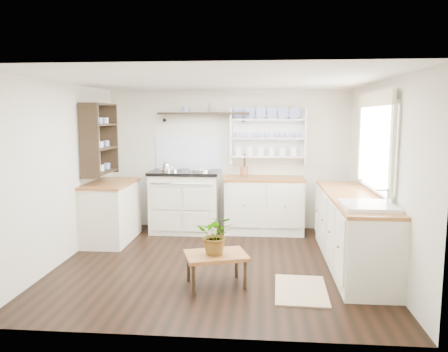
# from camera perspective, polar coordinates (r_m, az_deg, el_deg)

# --- Properties ---
(floor) EXTENTS (4.00, 3.80, 0.01)m
(floor) POSITION_cam_1_polar(r_m,az_deg,el_deg) (5.71, -0.86, -11.34)
(floor) COLOR black
(floor) RESTS_ON ground
(wall_back) EXTENTS (4.00, 0.02, 2.30)m
(wall_back) POSITION_cam_1_polar(r_m,az_deg,el_deg) (7.33, 0.61, 2.13)
(wall_back) COLOR beige
(wall_back) RESTS_ON ground
(wall_right) EXTENTS (0.02, 3.80, 2.30)m
(wall_right) POSITION_cam_1_polar(r_m,az_deg,el_deg) (5.61, 19.89, -0.07)
(wall_right) COLOR beige
(wall_right) RESTS_ON ground
(wall_left) EXTENTS (0.02, 3.80, 2.30)m
(wall_left) POSITION_cam_1_polar(r_m,az_deg,el_deg) (5.99, -20.30, 0.38)
(wall_left) COLOR beige
(wall_left) RESTS_ON ground
(ceiling) EXTENTS (4.00, 3.80, 0.01)m
(ceiling) POSITION_cam_1_polar(r_m,az_deg,el_deg) (5.42, -0.91, 12.33)
(ceiling) COLOR white
(ceiling) RESTS_ON wall_back
(window) EXTENTS (0.08, 1.55, 1.22)m
(window) POSITION_cam_1_polar(r_m,az_deg,el_deg) (5.70, 19.20, 4.27)
(window) COLOR white
(window) RESTS_ON wall_right
(aga_cooker) EXTENTS (1.12, 0.77, 1.03)m
(aga_cooker) POSITION_cam_1_polar(r_m,az_deg,el_deg) (7.18, -5.05, -3.20)
(aga_cooker) COLOR beige
(aga_cooker) RESTS_ON floor
(back_cabinets) EXTENTS (1.27, 0.63, 0.90)m
(back_cabinets) POSITION_cam_1_polar(r_m,az_deg,el_deg) (7.11, 5.26, -3.69)
(back_cabinets) COLOR beige
(back_cabinets) RESTS_ON floor
(right_cabinets) EXTENTS (0.62, 2.43, 0.90)m
(right_cabinets) POSITION_cam_1_polar(r_m,az_deg,el_deg) (5.77, 16.41, -6.71)
(right_cabinets) COLOR beige
(right_cabinets) RESTS_ON floor
(belfast_sink) EXTENTS (0.55, 0.60, 0.45)m
(belfast_sink) POSITION_cam_1_polar(r_m,az_deg,el_deg) (4.98, 18.28, -5.04)
(belfast_sink) COLOR white
(belfast_sink) RESTS_ON right_cabinets
(left_cabinets) EXTENTS (0.62, 1.13, 0.90)m
(left_cabinets) POSITION_cam_1_polar(r_m,az_deg,el_deg) (6.81, -14.51, -4.43)
(left_cabinets) COLOR beige
(left_cabinets) RESTS_ON floor
(plate_rack) EXTENTS (1.20, 0.22, 0.90)m
(plate_rack) POSITION_cam_1_polar(r_m,az_deg,el_deg) (7.24, 5.75, 5.24)
(plate_rack) COLOR white
(plate_rack) RESTS_ON wall_back
(high_shelf) EXTENTS (1.50, 0.29, 0.16)m
(high_shelf) POSITION_cam_1_polar(r_m,az_deg,el_deg) (7.21, -2.66, 8.07)
(high_shelf) COLOR black
(high_shelf) RESTS_ON wall_back
(left_shelving) EXTENTS (0.28, 0.80, 1.05)m
(left_shelving) POSITION_cam_1_polar(r_m,az_deg,el_deg) (6.72, -15.96, 4.74)
(left_shelving) COLOR black
(left_shelving) RESTS_ON wall_left
(kettle) EXTENTS (0.17, 0.17, 0.21)m
(kettle) POSITION_cam_1_polar(r_m,az_deg,el_deg) (7.04, -7.52, 0.89)
(kettle) COLOR silver
(kettle) RESTS_ON aga_cooker
(utensil_crock) EXTENTS (0.13, 0.13, 0.15)m
(utensil_crock) POSITION_cam_1_polar(r_m,az_deg,el_deg) (7.11, 2.63, 0.61)
(utensil_crock) COLOR brown
(utensil_crock) RESTS_ON back_cabinets
(center_table) EXTENTS (0.78, 0.66, 0.36)m
(center_table) POSITION_cam_1_polar(r_m,az_deg,el_deg) (4.92, -1.05, -10.62)
(center_table) COLOR brown
(center_table) RESTS_ON floor
(potted_plant) EXTENTS (0.41, 0.36, 0.44)m
(potted_plant) POSITION_cam_1_polar(r_m,az_deg,el_deg) (4.84, -1.06, -7.64)
(potted_plant) COLOR #3F7233
(potted_plant) RESTS_ON center_table
(floor_rug) EXTENTS (0.58, 0.87, 0.02)m
(floor_rug) POSITION_cam_1_polar(r_m,az_deg,el_deg) (4.95, 10.01, -14.45)
(floor_rug) COLOR #988458
(floor_rug) RESTS_ON floor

